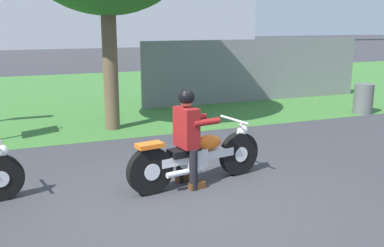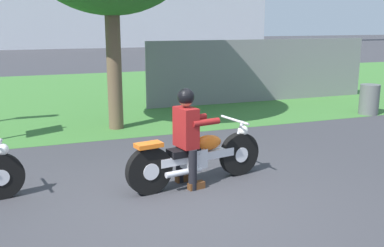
{
  "view_description": "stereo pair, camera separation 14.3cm",
  "coord_description": "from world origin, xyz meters",
  "views": [
    {
      "loc": [
        -1.89,
        -4.95,
        2.29
      ],
      "look_at": [
        0.45,
        0.89,
        0.85
      ],
      "focal_mm": 41.65,
      "sensor_mm": 36.0,
      "label": 1
    },
    {
      "loc": [
        -1.76,
        -5.0,
        2.29
      ],
      "look_at": [
        0.45,
        0.89,
        0.85
      ],
      "focal_mm": 41.65,
      "sensor_mm": 36.0,
      "label": 2
    }
  ],
  "objects": [
    {
      "name": "motorcycle_lead",
      "position": [
        0.46,
        0.69,
        0.4
      ],
      "size": [
        2.16,
        0.73,
        0.89
      ],
      "rotation": [
        0.0,
        0.0,
        0.18
      ],
      "color": "black",
      "rests_on": "ground"
    },
    {
      "name": "grass_verge",
      "position": [
        0.0,
        9.57,
        0.0
      ],
      "size": [
        60.0,
        12.0,
        0.01
      ],
      "primitive_type": "cube",
      "color": "#3D7533",
      "rests_on": "ground"
    },
    {
      "name": "fence_segment",
      "position": [
        4.73,
        6.45,
        0.9
      ],
      "size": [
        7.0,
        0.06,
        1.8
      ],
      "primitive_type": "cube",
      "color": "slate",
      "rests_on": "ground"
    },
    {
      "name": "rider_lead",
      "position": [
        0.3,
        0.66,
        0.82
      ],
      "size": [
        0.6,
        0.53,
        1.41
      ],
      "rotation": [
        0.0,
        0.0,
        0.18
      ],
      "color": "black",
      "rests_on": "ground"
    },
    {
      "name": "trash_can",
      "position": [
        6.33,
        3.8,
        0.38
      ],
      "size": [
        0.48,
        0.48,
        0.76
      ],
      "primitive_type": "cylinder",
      "color": "#595E5B",
      "rests_on": "ground"
    },
    {
      "name": "ground",
      "position": [
        0.0,
        0.0,
        0.0
      ],
      "size": [
        120.0,
        120.0,
        0.0
      ],
      "primitive_type": "plane",
      "color": "#38383D"
    }
  ]
}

